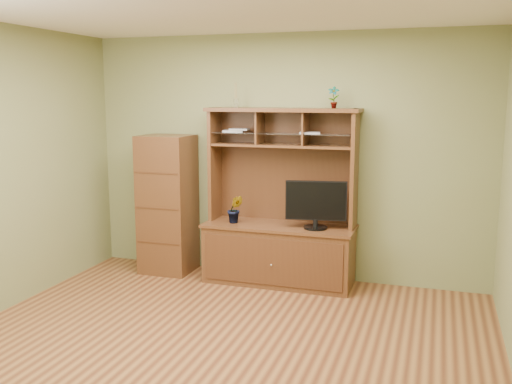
% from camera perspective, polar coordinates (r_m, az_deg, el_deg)
% --- Properties ---
extents(room, '(4.54, 4.04, 2.74)m').
position_cam_1_polar(room, '(4.47, -3.99, 0.80)').
color(room, '#522A17').
rests_on(room, ground).
extents(media_hutch, '(1.66, 0.61, 1.90)m').
position_cam_1_polar(media_hutch, '(6.23, 2.38, -4.38)').
color(media_hutch, '#422312').
rests_on(media_hutch, room).
extents(monitor, '(0.64, 0.25, 0.51)m').
position_cam_1_polar(monitor, '(5.97, 6.01, -1.16)').
color(monitor, black).
rests_on(monitor, media_hutch).
extents(orchid_plant, '(0.20, 0.18, 0.31)m').
position_cam_1_polar(orchid_plant, '(6.24, -2.11, -1.72)').
color(orchid_plant, '#2F521C').
rests_on(orchid_plant, media_hutch).
extents(top_plant, '(0.12, 0.09, 0.23)m').
position_cam_1_polar(top_plant, '(6.00, 7.77, 9.37)').
color(top_plant, '#346B25').
rests_on(top_plant, media_hutch).
extents(reed_diffuser, '(0.05, 0.05, 0.27)m').
position_cam_1_polar(reed_diffuser, '(6.28, -2.04, 9.39)').
color(reed_diffuser, silver).
rests_on(reed_diffuser, media_hutch).
extents(magazines, '(1.11, 0.21, 0.04)m').
position_cam_1_polar(magazines, '(6.20, 0.35, 6.11)').
color(magazines, '#ABABB0').
rests_on(magazines, media_hutch).
extents(side_cabinet, '(0.57, 0.52, 1.59)m').
position_cam_1_polar(side_cabinet, '(6.65, -8.83, -1.21)').
color(side_cabinet, '#422312').
rests_on(side_cabinet, room).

